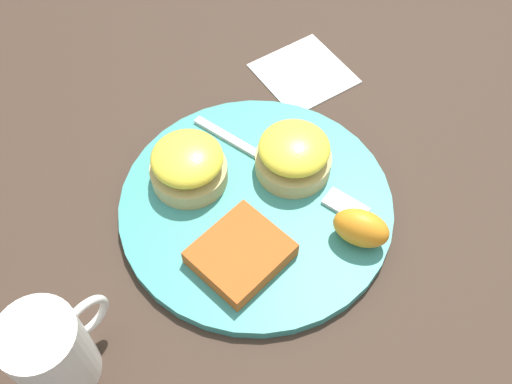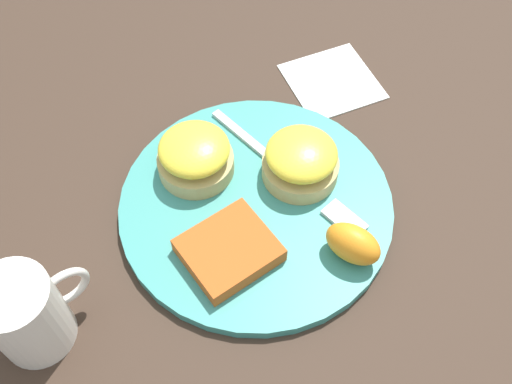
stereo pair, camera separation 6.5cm
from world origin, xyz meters
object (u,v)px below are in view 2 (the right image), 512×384
Objects in this scene: orange_wedge at (353,244)px; fork at (293,177)px; sandwich_benedict_right at (195,156)px; sandwich_benedict_left at (301,160)px; hashbrown_patty at (229,250)px; cup at (27,314)px.

orange_wedge reaches higher than fork.
sandwich_benedict_left is at bearing -41.07° from sandwich_benedict_right.
hashbrown_patty is (-0.13, -0.03, -0.02)m from sandwich_benedict_left.
orange_wedge is 0.58× the size of cup.
sandwich_benedict_right is at bearing 15.33° from cup.
orange_wedge is at bearing -102.58° from sandwich_benedict_left.
sandwich_benedict_right is 0.37× the size of fork.
sandwich_benedict_right is at bearing 138.93° from sandwich_benedict_left.
orange_wedge is at bearing -71.27° from sandwich_benedict_right.
sandwich_benedict_right is at bearing 108.73° from orange_wedge.
cup reaches higher than sandwich_benedict_left.
cup is (-0.30, 0.13, 0.01)m from orange_wedge.
hashbrown_patty is 0.38× the size of fork.
fork is at bearing -44.67° from sandwich_benedict_right.
hashbrown_patty is 1.51× the size of orange_wedge.
orange_wedge is at bearing -97.75° from fork.
fork is at bearing -2.81° from cup.
cup is at bearing 177.19° from fork.
hashbrown_patty reaches higher than fork.
orange_wedge is at bearing -23.18° from cup.
hashbrown_patty is 0.88× the size of cup.
orange_wedge is 0.25× the size of fork.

